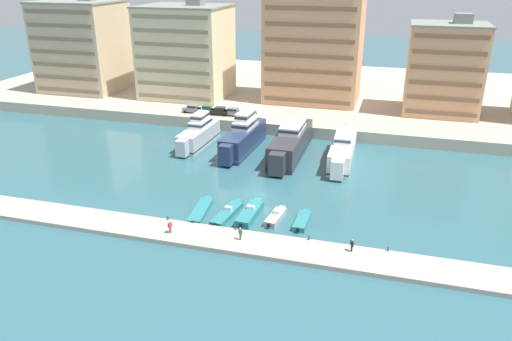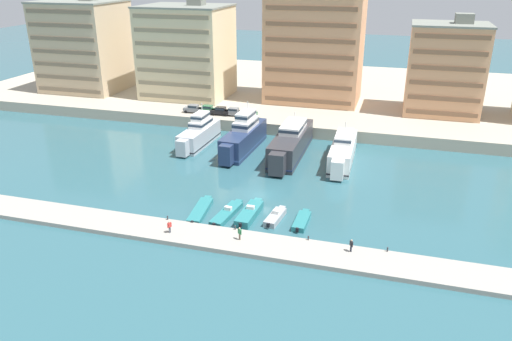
{
  "view_description": "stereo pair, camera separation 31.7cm",
  "coord_description": "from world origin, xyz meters",
  "px_view_note": "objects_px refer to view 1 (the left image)",
  "views": [
    {
      "loc": [
        18.21,
        -66.96,
        32.83
      ],
      "look_at": [
        -2.01,
        3.61,
        2.5
      ],
      "focal_mm": 35.0,
      "sensor_mm": 36.0,
      "label": 1
    },
    {
      "loc": [
        18.51,
        -66.87,
        32.83
      ],
      "look_at": [
        -2.01,
        3.61,
        2.5
      ],
      "focal_mm": 35.0,
      "sensor_mm": 36.0,
      "label": 2
    }
  ],
  "objects_px": {
    "car_black_mid_left": "(220,111)",
    "yacht_navy_left": "(243,137)",
    "pedestrian_near_edge": "(240,232)",
    "pedestrian_mid_deck": "(352,244)",
    "pedestrian_far_side": "(170,226)",
    "yacht_white_center_left": "(342,151)",
    "car_green_left": "(206,109)",
    "yacht_charcoal_mid_left": "(290,143)",
    "motorboat_teal_far_left": "(201,210)",
    "motorboat_teal_left": "(227,213)",
    "car_green_center": "(247,113)",
    "motorboat_teal_mid_left": "(250,213)",
    "motorboat_grey_center_left": "(276,217)",
    "car_grey_center_left": "(233,112)",
    "yacht_silver_far_left": "(198,134)",
    "motorboat_teal_center": "(302,221)",
    "car_grey_far_left": "(192,108)"
  },
  "relations": [
    {
      "from": "car_grey_center_left",
      "to": "motorboat_teal_far_left",
      "type": "bearing_deg",
      "value": -77.91
    },
    {
      "from": "motorboat_grey_center_left",
      "to": "motorboat_teal_center",
      "type": "relative_size",
      "value": 0.98
    },
    {
      "from": "motorboat_grey_center_left",
      "to": "car_green_left",
      "type": "distance_m",
      "value": 47.43
    },
    {
      "from": "yacht_white_center_left",
      "to": "car_grey_center_left",
      "type": "height_order",
      "value": "yacht_white_center_left"
    },
    {
      "from": "motorboat_teal_mid_left",
      "to": "car_grey_far_left",
      "type": "height_order",
      "value": "car_grey_far_left"
    },
    {
      "from": "motorboat_teal_mid_left",
      "to": "pedestrian_near_edge",
      "type": "height_order",
      "value": "pedestrian_near_edge"
    },
    {
      "from": "yacht_navy_left",
      "to": "car_green_center",
      "type": "bearing_deg",
      "value": 103.71
    },
    {
      "from": "pedestrian_mid_deck",
      "to": "car_black_mid_left",
      "type": "bearing_deg",
      "value": 126.12
    },
    {
      "from": "motorboat_teal_left",
      "to": "car_green_left",
      "type": "height_order",
      "value": "car_green_left"
    },
    {
      "from": "motorboat_teal_far_left",
      "to": "pedestrian_near_edge",
      "type": "xyz_separation_m",
      "value": [
        8.05,
        -6.66,
        1.28
      ]
    },
    {
      "from": "motorboat_teal_left",
      "to": "car_green_center",
      "type": "bearing_deg",
      "value": 102.97
    },
    {
      "from": "car_grey_far_left",
      "to": "pedestrian_far_side",
      "type": "distance_m",
      "value": 50.74
    },
    {
      "from": "yacht_white_center_left",
      "to": "car_grey_far_left",
      "type": "relative_size",
      "value": 4.56
    },
    {
      "from": "yacht_silver_far_left",
      "to": "pedestrian_near_edge",
      "type": "relative_size",
      "value": 9.24
    },
    {
      "from": "yacht_navy_left",
      "to": "motorboat_teal_far_left",
      "type": "distance_m",
      "value": 26.65
    },
    {
      "from": "motorboat_teal_far_left",
      "to": "yacht_white_center_left",
      "type": "bearing_deg",
      "value": 56.39
    },
    {
      "from": "motorboat_teal_left",
      "to": "yacht_silver_far_left",
      "type": "bearing_deg",
      "value": 119.52
    },
    {
      "from": "yacht_white_center_left",
      "to": "car_black_mid_left",
      "type": "height_order",
      "value": "yacht_white_center_left"
    },
    {
      "from": "car_grey_center_left",
      "to": "pedestrian_near_edge",
      "type": "relative_size",
      "value": 2.39
    },
    {
      "from": "car_green_center",
      "to": "car_black_mid_left",
      "type": "bearing_deg",
      "value": -178.16
    },
    {
      "from": "car_green_left",
      "to": "yacht_charcoal_mid_left",
      "type": "bearing_deg",
      "value": -33.13
    },
    {
      "from": "car_grey_center_left",
      "to": "car_black_mid_left",
      "type": "bearing_deg",
      "value": -177.14
    },
    {
      "from": "car_black_mid_left",
      "to": "yacht_navy_left",
      "type": "bearing_deg",
      "value": -54.92
    },
    {
      "from": "motorboat_teal_far_left",
      "to": "car_black_mid_left",
      "type": "bearing_deg",
      "value": 106.05
    },
    {
      "from": "pedestrian_near_edge",
      "to": "pedestrian_mid_deck",
      "type": "relative_size",
      "value": 1.04
    },
    {
      "from": "yacht_navy_left",
      "to": "pedestrian_near_edge",
      "type": "height_order",
      "value": "yacht_navy_left"
    },
    {
      "from": "pedestrian_far_side",
      "to": "motorboat_teal_far_left",
      "type": "bearing_deg",
      "value": 80.94
    },
    {
      "from": "yacht_navy_left",
      "to": "car_green_left",
      "type": "height_order",
      "value": "yacht_navy_left"
    },
    {
      "from": "car_grey_far_left",
      "to": "pedestrian_near_edge",
      "type": "distance_m",
      "value": 53.75
    },
    {
      "from": "car_grey_far_left",
      "to": "pedestrian_far_side",
      "type": "xyz_separation_m",
      "value": [
        16.83,
        -47.84,
        -1.74
      ]
    },
    {
      "from": "yacht_white_center_left",
      "to": "car_green_center",
      "type": "bearing_deg",
      "value": 146.18
    },
    {
      "from": "pedestrian_mid_deck",
      "to": "pedestrian_far_side",
      "type": "height_order",
      "value": "pedestrian_far_side"
    },
    {
      "from": "motorboat_teal_left",
      "to": "car_green_center",
      "type": "distance_m",
      "value": 41.46
    },
    {
      "from": "car_green_center",
      "to": "pedestrian_mid_deck",
      "type": "bearing_deg",
      "value": -59.43
    },
    {
      "from": "car_grey_far_left",
      "to": "car_black_mid_left",
      "type": "relative_size",
      "value": 0.99
    },
    {
      "from": "yacht_white_center_left",
      "to": "car_green_left",
      "type": "height_order",
      "value": "yacht_white_center_left"
    },
    {
      "from": "motorboat_teal_far_left",
      "to": "car_grey_far_left",
      "type": "relative_size",
      "value": 2.1
    },
    {
      "from": "motorboat_grey_center_left",
      "to": "car_green_center",
      "type": "distance_m",
      "value": 42.83
    },
    {
      "from": "yacht_white_center_left",
      "to": "pedestrian_far_side",
      "type": "bearing_deg",
      "value": -118.79
    },
    {
      "from": "pedestrian_far_side",
      "to": "pedestrian_mid_deck",
      "type": "bearing_deg",
      "value": 4.77
    },
    {
      "from": "pedestrian_far_side",
      "to": "yacht_navy_left",
      "type": "bearing_deg",
      "value": 91.2
    },
    {
      "from": "yacht_charcoal_mid_left",
      "to": "motorboat_teal_mid_left",
      "type": "height_order",
      "value": "yacht_charcoal_mid_left"
    },
    {
      "from": "yacht_navy_left",
      "to": "car_grey_center_left",
      "type": "height_order",
      "value": "yacht_navy_left"
    },
    {
      "from": "car_grey_far_left",
      "to": "car_grey_center_left",
      "type": "relative_size",
      "value": 1.0
    },
    {
      "from": "car_green_left",
      "to": "car_grey_center_left",
      "type": "height_order",
      "value": "same"
    },
    {
      "from": "motorboat_grey_center_left",
      "to": "car_green_center",
      "type": "height_order",
      "value": "car_green_center"
    },
    {
      "from": "motorboat_teal_center",
      "to": "motorboat_teal_mid_left",
      "type": "bearing_deg",
      "value": -178.88
    },
    {
      "from": "motorboat_teal_center",
      "to": "yacht_white_center_left",
      "type": "bearing_deg",
      "value": 84.38
    },
    {
      "from": "yacht_silver_far_left",
      "to": "yacht_charcoal_mid_left",
      "type": "relative_size",
      "value": 0.71
    },
    {
      "from": "car_green_center",
      "to": "pedestrian_far_side",
      "type": "xyz_separation_m",
      "value": [
        4.12,
        -47.98,
        -1.74
      ]
    }
  ]
}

